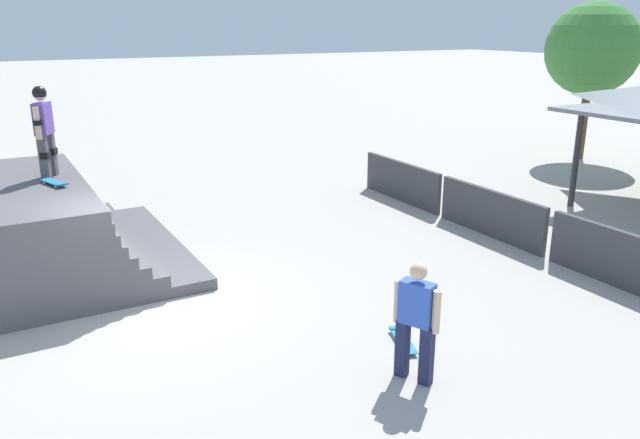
{
  "coord_description": "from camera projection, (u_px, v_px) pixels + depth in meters",
  "views": [
    {
      "loc": [
        9.89,
        -2.2,
        4.6
      ],
      "look_at": [
        -0.22,
        3.42,
        0.95
      ],
      "focal_mm": 35.0,
      "sensor_mm": 36.0,
      "label": 1
    }
  ],
  "objects": [
    {
      "name": "bystander_walking",
      "position": [
        416.0,
        316.0,
        8.16
      ],
      "size": [
        0.65,
        0.39,
        1.68
      ],
      "rotation": [
        0.0,
        0.0,
        3.58
      ],
      "color": "#1E2347",
      "rests_on": "ground"
    },
    {
      "name": "barrier_fence",
      "position": [
        490.0,
        213.0,
        14.0
      ],
      "size": [
        9.89,
        0.12,
        1.05
      ],
      "color": "#3D3D42",
      "rests_on": "ground"
    },
    {
      "name": "skater_on_deck",
      "position": [
        44.0,
        126.0,
        11.87
      ],
      "size": [
        0.74,
        0.47,
        1.75
      ],
      "rotation": [
        0.0,
        0.0,
        -0.45
      ],
      "color": "#4C4C51",
      "rests_on": "quarter_pipe_ramp"
    },
    {
      "name": "skateboard_on_ground",
      "position": [
        402.0,
        339.0,
        9.37
      ],
      "size": [
        0.87,
        0.47,
        0.09
      ],
      "rotation": [
        0.0,
        0.0,
        2.81
      ],
      "color": "silver",
      "rests_on": "ground"
    },
    {
      "name": "quarter_pipe_ramp",
      "position": [
        49.0,
        229.0,
        12.11
      ],
      "size": [
        5.32,
        3.79,
        1.73
      ],
      "color": "#565459",
      "rests_on": "ground"
    },
    {
      "name": "ground_plane",
      "position": [
        152.0,
        305.0,
        10.65
      ],
      "size": [
        160.0,
        160.0,
        0.0
      ],
      "primitive_type": "plane",
      "color": "#ADA8A0"
    },
    {
      "name": "skateboard_on_deck",
      "position": [
        54.0,
        182.0,
        11.54
      ],
      "size": [
        0.78,
        0.43,
        0.09
      ],
      "rotation": [
        0.0,
        0.0,
        0.33
      ],
      "color": "silver",
      "rests_on": "quarter_pipe_ramp"
    },
    {
      "name": "tree_beside_pavilion",
      "position": [
        592.0,
        50.0,
        21.05
      ],
      "size": [
        3.12,
        3.12,
        5.32
      ],
      "color": "brown",
      "rests_on": "ground"
    }
  ]
}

